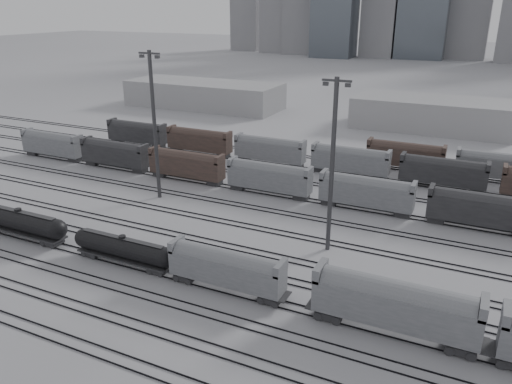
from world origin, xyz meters
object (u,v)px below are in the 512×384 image
at_px(tank_car_b, 123,248).
at_px(tank_car_a, 20,221).
at_px(light_mast_c, 332,163).
at_px(hopper_car_b, 395,303).
at_px(hopper_car_a, 226,267).

bearing_deg(tank_car_b, tank_car_a, 180.00).
bearing_deg(tank_car_b, light_mast_c, 33.99).
xyz_separation_m(tank_car_a, hopper_car_b, (52.34, -0.00, 1.22)).
relative_size(tank_car_a, hopper_car_b, 1.03).
xyz_separation_m(tank_car_b, hopper_car_a, (14.93, 0.00, 0.92)).
bearing_deg(hopper_car_b, hopper_car_a, 180.00).
height_order(hopper_car_b, light_mast_c, light_mast_c).
xyz_separation_m(tank_car_a, tank_car_b, (18.40, 0.00, -0.22)).
bearing_deg(hopper_car_a, tank_car_a, 180.00).
height_order(tank_car_b, hopper_car_a, hopper_car_a).
xyz_separation_m(tank_car_b, hopper_car_b, (33.94, -0.00, 1.44)).
xyz_separation_m(tank_car_a, hopper_car_a, (33.33, 0.00, 0.70)).
distance_m(hopper_car_b, light_mast_c, 20.88).
bearing_deg(tank_car_a, tank_car_b, 0.00).
distance_m(hopper_car_a, light_mast_c, 19.12).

